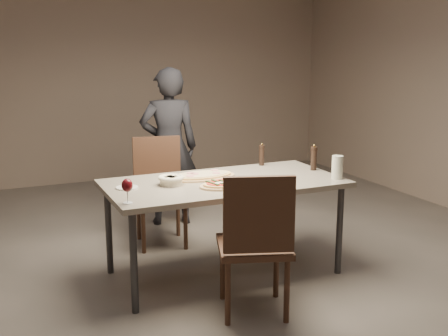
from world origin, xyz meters
name	(u,v)px	position (x,y,z in m)	size (l,w,h in m)	color
room	(224,95)	(0.00, 0.00, 1.40)	(7.00, 7.00, 7.00)	#5D5650
dining_table	(224,188)	(0.00, 0.00, 0.69)	(1.80, 0.90, 0.75)	gray
zucchini_pizza	(233,183)	(0.00, -0.16, 0.77)	(0.52, 0.29, 0.05)	tan
ham_pizza	(202,176)	(-0.12, 0.16, 0.77)	(0.53, 0.30, 0.04)	tan
bread_basket	(171,179)	(-0.41, 0.04, 0.79)	(0.19, 0.19, 0.07)	beige
oil_dish	(266,179)	(0.30, -0.11, 0.76)	(0.13, 0.13, 0.02)	white
pepper_mill_left	(262,155)	(0.52, 0.38, 0.84)	(0.05, 0.05, 0.19)	black
pepper_mill_right	(314,158)	(0.83, 0.04, 0.85)	(0.06, 0.06, 0.22)	black
carafe	(337,167)	(0.83, -0.29, 0.84)	(0.09, 0.09, 0.18)	silver
wine_glass	(127,186)	(-0.83, -0.31, 0.87)	(0.07, 0.07, 0.17)	silver
side_plate	(127,188)	(-0.73, 0.08, 0.76)	(0.16, 0.16, 0.01)	white
chair_near	(256,237)	(-0.11, -0.75, 0.55)	(0.59, 0.59, 0.99)	#3D2519
chair_far	(159,184)	(-0.23, 0.92, 0.53)	(0.52, 0.52, 0.95)	#3D2519
diner	(169,147)	(0.03, 1.39, 0.78)	(0.57, 0.37, 1.56)	black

